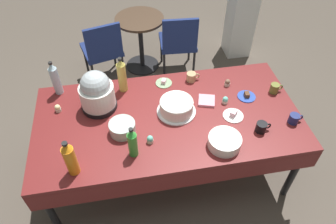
{
  "coord_description": "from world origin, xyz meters",
  "views": [
    {
      "loc": [
        -0.31,
        -1.75,
        2.64
      ],
      "look_at": [
        0.0,
        0.0,
        0.8
      ],
      "focal_mm": 33.38,
      "sensor_mm": 36.0,
      "label": 1
    }
  ],
  "objects_px": {
    "cupcake_berry": "(58,108)",
    "soda_bottle_lime_soda": "(133,143)",
    "frosted_layer_cake": "(176,107)",
    "maroon_chair_left": "(103,48)",
    "glass_salad_bowl": "(122,128)",
    "round_cafe_table": "(140,34)",
    "water_cooler": "(242,14)",
    "slow_cooker": "(97,92)",
    "soda_bottle_orange_juice": "(70,159)",
    "dessert_plate_sage": "(164,83)",
    "coffee_mug_navy": "(294,119)",
    "maroon_chair_right": "(178,41)",
    "cupcake_mint": "(225,100)",
    "coffee_mug_tan": "(191,77)",
    "potluck_table": "(168,121)",
    "cupcake_cocoa": "(98,86)",
    "dessert_plate_white": "(233,115)",
    "cupcake_rose": "(150,139)",
    "dessert_plate_cobalt": "(247,96)",
    "coffee_mug_black": "(262,127)",
    "cupcake_lemon": "(227,83)",
    "coffee_mug_olive": "(275,88)",
    "soda_bottle_water": "(55,79)",
    "soda_bottle_ginger_ale": "(122,75)",
    "ceramic_snack_bowl": "(225,142)"
  },
  "relations": [
    {
      "from": "ceramic_snack_bowl",
      "to": "water_cooler",
      "type": "bearing_deg",
      "value": 66.62
    },
    {
      "from": "frosted_layer_cake",
      "to": "maroon_chair_left",
      "type": "bearing_deg",
      "value": 112.93
    },
    {
      "from": "slow_cooker",
      "to": "water_cooler",
      "type": "xyz_separation_m",
      "value": [
        1.86,
        1.59,
        -0.33
      ]
    },
    {
      "from": "maroon_chair_right",
      "to": "cupcake_mint",
      "type": "bearing_deg",
      "value": -85.18
    },
    {
      "from": "soda_bottle_ginger_ale",
      "to": "cupcake_cocoa",
      "type": "bearing_deg",
      "value": 168.25
    },
    {
      "from": "dessert_plate_white",
      "to": "coffee_mug_navy",
      "type": "height_order",
      "value": "coffee_mug_navy"
    },
    {
      "from": "round_cafe_table",
      "to": "water_cooler",
      "type": "relative_size",
      "value": 0.58
    },
    {
      "from": "slow_cooker",
      "to": "cupcake_berry",
      "type": "distance_m",
      "value": 0.37
    },
    {
      "from": "coffee_mug_navy",
      "to": "maroon_chair_right",
      "type": "height_order",
      "value": "maroon_chair_right"
    },
    {
      "from": "glass_salad_bowl",
      "to": "dessert_plate_cobalt",
      "type": "height_order",
      "value": "glass_salad_bowl"
    },
    {
      "from": "cupcake_berry",
      "to": "coffee_mug_olive",
      "type": "relative_size",
      "value": 0.58
    },
    {
      "from": "dessert_plate_sage",
      "to": "maroon_chair_right",
      "type": "bearing_deg",
      "value": 71.21
    },
    {
      "from": "slow_cooker",
      "to": "coffee_mug_olive",
      "type": "xyz_separation_m",
      "value": [
        1.54,
        -0.08,
        -0.13
      ]
    },
    {
      "from": "cupcake_rose",
      "to": "coffee_mug_olive",
      "type": "xyz_separation_m",
      "value": [
        1.17,
        0.38,
        0.01
      ]
    },
    {
      "from": "water_cooler",
      "to": "potluck_table",
      "type": "bearing_deg",
      "value": -125.97
    },
    {
      "from": "maroon_chair_left",
      "to": "glass_salad_bowl",
      "type": "bearing_deg",
      "value": -84.64
    },
    {
      "from": "maroon_chair_left",
      "to": "dessert_plate_sage",
      "type": "bearing_deg",
      "value": -61.91
    },
    {
      "from": "glass_salad_bowl",
      "to": "soda_bottle_lime_soda",
      "type": "relative_size",
      "value": 0.74
    },
    {
      "from": "dessert_plate_sage",
      "to": "coffee_mug_navy",
      "type": "bearing_deg",
      "value": -34.66
    },
    {
      "from": "cupcake_rose",
      "to": "coffee_mug_black",
      "type": "xyz_separation_m",
      "value": [
        0.88,
        -0.04,
        0.01
      ]
    },
    {
      "from": "cupcake_rose",
      "to": "coffee_mug_tan",
      "type": "xyz_separation_m",
      "value": [
        0.48,
        0.66,
        0.01
      ]
    },
    {
      "from": "dessert_plate_cobalt",
      "to": "soda_bottle_water",
      "type": "bearing_deg",
      "value": 167.77
    },
    {
      "from": "coffee_mug_black",
      "to": "maroon_chair_right",
      "type": "relative_size",
      "value": 0.15
    },
    {
      "from": "glass_salad_bowl",
      "to": "coffee_mug_tan",
      "type": "bearing_deg",
      "value": 37.56
    },
    {
      "from": "maroon_chair_right",
      "to": "water_cooler",
      "type": "height_order",
      "value": "water_cooler"
    },
    {
      "from": "slow_cooker",
      "to": "coffee_mug_black",
      "type": "height_order",
      "value": "slow_cooker"
    },
    {
      "from": "soda_bottle_orange_juice",
      "to": "slow_cooker",
      "type": "bearing_deg",
      "value": 72.76
    },
    {
      "from": "dessert_plate_white",
      "to": "cupcake_rose",
      "type": "height_order",
      "value": "cupcake_rose"
    },
    {
      "from": "dessert_plate_white",
      "to": "soda_bottle_orange_juice",
      "type": "bearing_deg",
      "value": -166.07
    },
    {
      "from": "dessert_plate_sage",
      "to": "cupcake_mint",
      "type": "height_order",
      "value": "cupcake_mint"
    },
    {
      "from": "cupcake_lemon",
      "to": "round_cafe_table",
      "type": "distance_m",
      "value": 1.58
    },
    {
      "from": "water_cooler",
      "to": "soda_bottle_orange_juice",
      "type": "bearing_deg",
      "value": -132.89
    },
    {
      "from": "dessert_plate_sage",
      "to": "dessert_plate_cobalt",
      "type": "height_order",
      "value": "dessert_plate_cobalt"
    },
    {
      "from": "cupcake_cocoa",
      "to": "maroon_chair_right",
      "type": "distance_m",
      "value": 1.43
    },
    {
      "from": "cupcake_rose",
      "to": "soda_bottle_lime_soda",
      "type": "distance_m",
      "value": 0.19
    },
    {
      "from": "potluck_table",
      "to": "cupcake_berry",
      "type": "height_order",
      "value": "cupcake_berry"
    },
    {
      "from": "frosted_layer_cake",
      "to": "water_cooler",
      "type": "xyz_separation_m",
      "value": [
        1.23,
        1.76,
        -0.22
      ]
    },
    {
      "from": "soda_bottle_orange_juice",
      "to": "coffee_mug_tan",
      "type": "bearing_deg",
      "value": 38.43
    },
    {
      "from": "frosted_layer_cake",
      "to": "cupcake_berry",
      "type": "relative_size",
      "value": 4.88
    },
    {
      "from": "potluck_table",
      "to": "cupcake_cocoa",
      "type": "bearing_deg",
      "value": 141.35
    },
    {
      "from": "dessert_plate_cobalt",
      "to": "soda_bottle_lime_soda",
      "type": "height_order",
      "value": "soda_bottle_lime_soda"
    },
    {
      "from": "dessert_plate_sage",
      "to": "cupcake_rose",
      "type": "distance_m",
      "value": 0.7
    },
    {
      "from": "slow_cooker",
      "to": "ceramic_snack_bowl",
      "type": "bearing_deg",
      "value": -32.52
    },
    {
      "from": "cupcake_rose",
      "to": "coffee_mug_tan",
      "type": "relative_size",
      "value": 0.54
    },
    {
      "from": "soda_bottle_water",
      "to": "round_cafe_table",
      "type": "relative_size",
      "value": 0.46
    },
    {
      "from": "water_cooler",
      "to": "cupcake_rose",
      "type": "bearing_deg",
      "value": -126.04
    },
    {
      "from": "soda_bottle_orange_juice",
      "to": "coffee_mug_black",
      "type": "xyz_separation_m",
      "value": [
        1.45,
        0.13,
        -0.11
      ]
    },
    {
      "from": "potluck_table",
      "to": "soda_bottle_lime_soda",
      "type": "relative_size",
      "value": 7.83
    },
    {
      "from": "soda_bottle_lime_soda",
      "to": "coffee_mug_olive",
      "type": "distance_m",
      "value": 1.39
    },
    {
      "from": "cupcake_berry",
      "to": "soda_bottle_lime_soda",
      "type": "height_order",
      "value": "soda_bottle_lime_soda"
    }
  ]
}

